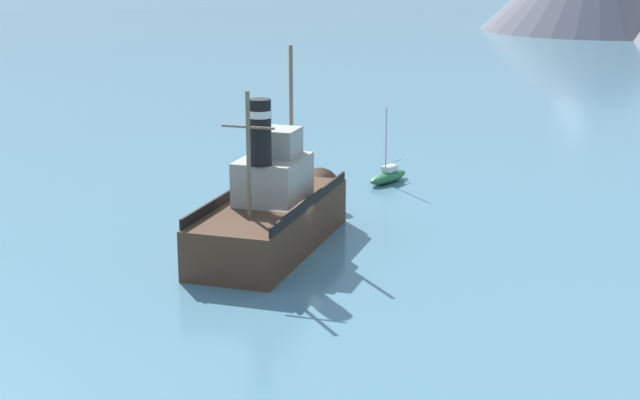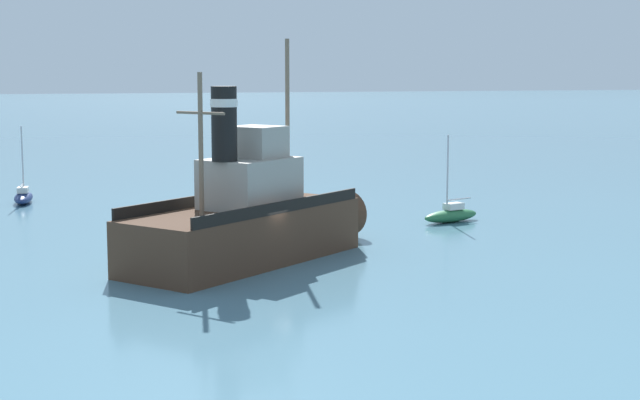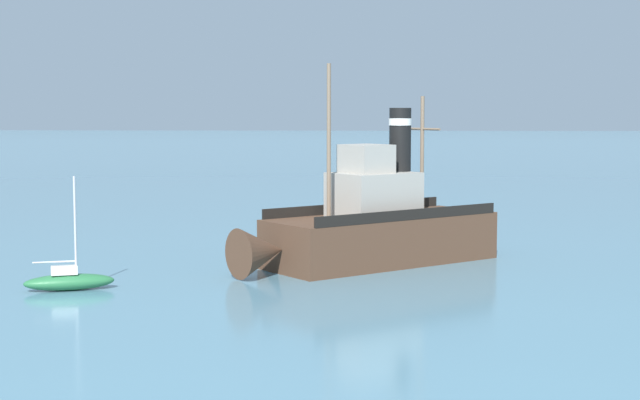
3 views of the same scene
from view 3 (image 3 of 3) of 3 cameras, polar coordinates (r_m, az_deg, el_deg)
name	(u,v)px [view 3 (image 3 of 3)]	position (r m, az deg, el deg)	size (l,w,h in m)	color
ground_plane	(372,260)	(50.61, 3.06, -3.49)	(600.00, 600.00, 0.00)	teal
old_tugboat	(372,228)	(48.86, 3.04, -1.64)	(11.75, 13.27, 9.90)	#4C3323
sailboat_green	(69,280)	(43.43, -14.40, -4.55)	(2.34, 3.95, 4.90)	#286B3D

